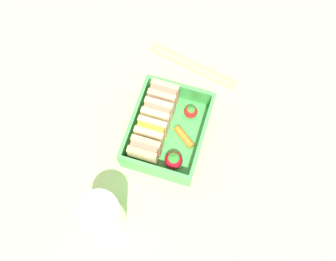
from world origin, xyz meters
TOP-DOWN VIEW (x-y plane):
  - ground_plane at (0.00, 0.00)cm, footprint 120.00×120.00cm
  - bento_tray at (0.00, 0.00)cm, footprint 15.71×12.55cm
  - bento_rim at (0.00, 0.00)cm, footprint 15.71×12.55cm
  - sandwich_left at (-5.21, 2.42)cm, footprint 2.94×4.84cm
  - sandwich_center_left at (-1.74, 2.42)cm, footprint 2.94×4.84cm
  - sandwich_center at (1.74, 2.42)cm, footprint 2.94×4.84cm
  - sandwich_center_right at (5.21, 2.42)cm, footprint 2.94×4.84cm
  - strawberry_left at (-4.84, -2.47)cm, footprint 3.07×3.07cm
  - carrot_stick_far_left at (-0.27, -2.94)cm, footprint 3.62×4.31cm
  - strawberry_far_left at (4.66, -2.78)cm, footprint 2.41×2.41cm
  - chopstick_pair at (14.97, -0.38)cm, footprint 5.64×18.41cm
  - drinking_glass at (-16.90, 5.26)cm, footprint 6.23×6.23cm

SIDE VIEW (x-z plane):
  - ground_plane at x=0.00cm, z-range -2.00..0.00cm
  - chopstick_pair at x=14.97cm, z-range 0.00..0.70cm
  - bento_tray at x=0.00cm, z-range 0.00..1.20cm
  - carrot_stick_far_left at x=-0.27cm, z-range 1.20..2.47cm
  - strawberry_far_left at x=4.66cm, z-range 1.02..4.03cm
  - strawberry_left at x=-4.84cm, z-range 1.02..4.69cm
  - bento_rim at x=0.00cm, z-range 1.20..5.62cm
  - sandwich_left at x=-5.21cm, z-range 1.20..7.25cm
  - sandwich_center_left at x=-1.74cm, z-range 1.20..7.25cm
  - sandwich_center at x=1.74cm, z-range 1.20..7.25cm
  - sandwich_center_right at x=5.21cm, z-range 1.20..7.25cm
  - drinking_glass at x=-16.90cm, z-range 0.00..9.87cm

